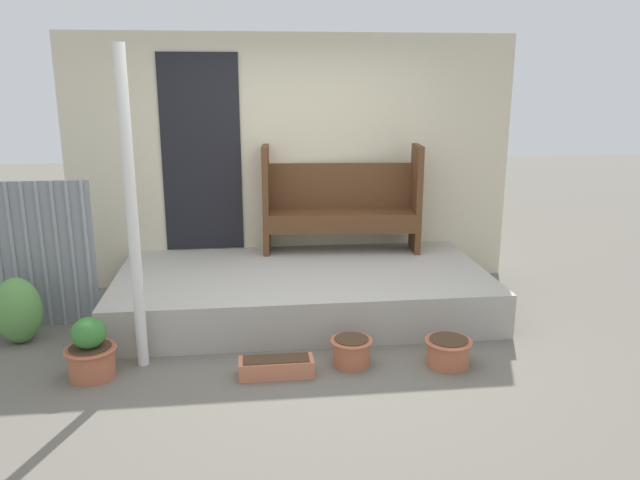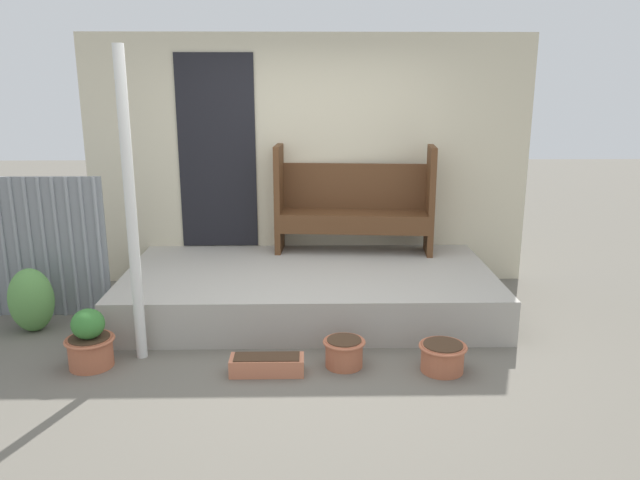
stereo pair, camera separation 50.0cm
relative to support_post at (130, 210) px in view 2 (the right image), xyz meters
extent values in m
plane|color=#666056|center=(1.34, 0.12, -1.20)|extent=(24.00, 24.00, 0.00)
cube|color=#A8A399|center=(1.33, 1.02, -1.00)|extent=(3.44, 1.79, 0.39)
cube|color=beige|center=(1.33, 1.94, 0.10)|extent=(4.64, 0.06, 2.60)
cube|color=black|center=(0.39, 1.90, 0.20)|extent=(0.80, 0.02, 2.00)
cylinder|color=gray|center=(-1.44, 0.91, -0.54)|extent=(0.04, 0.04, 1.31)
cylinder|color=gray|center=(-1.32, 0.91, -0.54)|extent=(0.04, 0.04, 1.31)
cylinder|color=gray|center=(-1.20, 0.91, -0.54)|extent=(0.04, 0.04, 1.31)
cylinder|color=gray|center=(-1.07, 0.91, -0.54)|extent=(0.04, 0.04, 1.31)
cylinder|color=gray|center=(-0.95, 0.91, -0.54)|extent=(0.04, 0.04, 1.31)
cylinder|color=gray|center=(-0.82, 0.91, -0.54)|extent=(0.04, 0.04, 1.31)
cylinder|color=gray|center=(-0.70, 0.91, -0.54)|extent=(0.04, 0.04, 1.31)
cylinder|color=gray|center=(-0.58, 0.91, -0.54)|extent=(0.04, 0.04, 1.31)
cylinder|color=silver|center=(0.00, 0.00, 0.00)|extent=(0.08, 0.08, 2.40)
cube|color=#54331C|center=(1.03, 1.73, -0.25)|extent=(0.09, 0.40, 1.10)
cube|color=#54331C|center=(2.57, 1.61, -0.25)|extent=(0.09, 0.40, 1.10)
cube|color=#54331C|center=(1.80, 1.67, -0.40)|extent=(1.52, 0.52, 0.04)
cube|color=#54331C|center=(1.79, 1.49, -0.50)|extent=(1.49, 0.15, 0.15)
cube|color=#54331C|center=(1.82, 1.85, -0.15)|extent=(1.49, 0.16, 0.48)
cylinder|color=#B26042|center=(-0.34, -0.17, -1.08)|extent=(0.33, 0.33, 0.23)
torus|color=#B26042|center=(-0.34, -0.17, -0.98)|extent=(0.38, 0.38, 0.02)
cylinder|color=#422D1E|center=(-0.34, -0.17, -0.96)|extent=(0.31, 0.31, 0.01)
ellipsoid|color=#387A33|center=(-0.34, -0.17, -0.85)|extent=(0.25, 0.25, 0.23)
cylinder|color=#B26042|center=(1.60, -0.20, -1.09)|extent=(0.29, 0.29, 0.21)
torus|color=#B26042|center=(1.60, -0.20, -1.00)|extent=(0.33, 0.33, 0.02)
cylinder|color=#422D1E|center=(1.60, -0.20, -0.98)|extent=(0.26, 0.26, 0.01)
cylinder|color=#B26042|center=(2.34, -0.29, -1.09)|extent=(0.32, 0.32, 0.21)
torus|color=#B26042|center=(2.34, -0.29, -1.00)|extent=(0.37, 0.37, 0.02)
cylinder|color=#422D1E|center=(2.34, -0.29, -0.98)|extent=(0.30, 0.30, 0.01)
cube|color=#C67251|center=(1.02, -0.31, -1.13)|extent=(0.56, 0.19, 0.13)
cube|color=#422D1E|center=(1.02, -0.31, -1.06)|extent=(0.49, 0.16, 0.01)
ellipsoid|color=#599347|center=(-1.09, 0.55, -0.91)|extent=(0.38, 0.35, 0.57)
camera|label=1|loc=(0.84, -4.57, 0.97)|focal=35.00mm
camera|label=2|loc=(1.34, -4.61, 0.97)|focal=35.00mm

